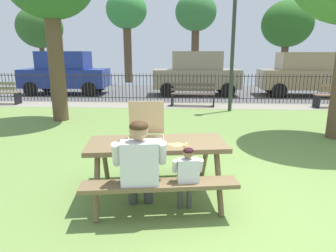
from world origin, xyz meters
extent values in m
cube|color=olive|center=(0.00, 2.16, -0.01)|extent=(28.00, 12.32, 0.02)
cube|color=gray|center=(0.00, 7.62, 0.00)|extent=(28.00, 1.40, 0.01)
cube|color=#515154|center=(0.00, 11.52, -0.01)|extent=(28.00, 6.41, 0.01)
cube|color=brown|center=(-1.15, 0.33, 0.74)|extent=(1.89, 1.01, 0.06)
cube|color=brown|center=(-1.06, -0.26, 0.44)|extent=(1.82, 0.54, 0.05)
cube|color=brown|center=(-1.24, 0.93, 0.44)|extent=(1.82, 0.54, 0.05)
cylinder|color=brown|center=(-1.82, -0.18, 0.35)|extent=(0.13, 0.44, 0.74)
cylinder|color=brown|center=(-1.94, 0.64, 0.35)|extent=(0.13, 0.44, 0.74)
cylinder|color=brown|center=(-0.36, 0.03, 0.35)|extent=(0.13, 0.44, 0.74)
cylinder|color=brown|center=(-0.48, 0.85, 0.35)|extent=(0.13, 0.44, 0.74)
cube|color=tan|center=(-1.29, 0.26, 0.78)|extent=(0.50, 0.50, 0.01)
cube|color=silver|center=(-1.29, 0.26, 0.78)|extent=(0.46, 0.46, 0.00)
cube|color=tan|center=(-1.27, 0.03, 0.80)|extent=(0.47, 0.04, 0.04)
cube|color=tan|center=(-1.30, 0.48, 0.80)|extent=(0.47, 0.04, 0.04)
cube|color=tan|center=(-1.51, 0.24, 0.80)|extent=(0.04, 0.47, 0.04)
cube|color=tan|center=(-1.06, 0.27, 0.80)|extent=(0.04, 0.47, 0.04)
cube|color=tan|center=(-1.30, 0.50, 1.06)|extent=(0.47, 0.13, 0.46)
cylinder|color=tan|center=(-1.29, 0.26, 0.79)|extent=(0.40, 0.40, 0.01)
cylinder|color=#E5BF5A|center=(-1.29, 0.26, 0.80)|extent=(0.36, 0.36, 0.00)
pyramid|color=#E8CF5F|center=(-0.88, 0.23, 0.78)|extent=(0.25, 0.19, 0.01)
cube|color=tan|center=(-0.77, 0.20, 0.78)|extent=(0.07, 0.16, 0.02)
cylinder|color=#424242|center=(-1.44, 0.11, 0.22)|extent=(0.12, 0.12, 0.44)
cylinder|color=#424242|center=(-1.41, -0.10, 0.47)|extent=(0.21, 0.44, 0.15)
cylinder|color=#424242|center=(-1.25, 0.14, 0.22)|extent=(0.12, 0.12, 0.44)
cylinder|color=#424242|center=(-1.22, -0.07, 0.47)|extent=(0.21, 0.44, 0.15)
cube|color=silver|center=(-1.28, -0.29, 0.70)|extent=(0.45, 0.28, 0.52)
cylinder|color=silver|center=(-1.55, -0.28, 0.80)|extent=(0.12, 0.22, 0.31)
cylinder|color=silver|center=(-1.03, -0.21, 0.80)|extent=(0.12, 0.22, 0.31)
sphere|color=tan|center=(-1.29, -0.27, 1.08)|extent=(0.21, 0.21, 0.21)
ellipsoid|color=#3D2816|center=(-1.29, -0.28, 1.13)|extent=(0.21, 0.20, 0.12)
cylinder|color=#4A4A4A|center=(-0.83, 0.02, 0.22)|extent=(0.07, 0.07, 0.44)
cylinder|color=#4A4A4A|center=(-0.82, -0.10, 0.46)|extent=(0.12, 0.25, 0.09)
cylinder|color=#4A4A4A|center=(-0.72, 0.03, 0.22)|extent=(0.07, 0.07, 0.44)
cylinder|color=#4A4A4A|center=(-0.70, -0.09, 0.46)|extent=(0.12, 0.25, 0.09)
cube|color=silver|center=(-0.74, -0.21, 0.59)|extent=(0.26, 0.16, 0.30)
cylinder|color=silver|center=(-0.89, -0.21, 0.65)|extent=(0.07, 0.13, 0.18)
cylinder|color=silver|center=(-0.60, -0.16, 0.65)|extent=(0.07, 0.13, 0.18)
sphere|color=#8C6647|center=(-0.74, -0.20, 0.81)|extent=(0.12, 0.12, 0.12)
ellipsoid|color=black|center=(-0.74, -0.21, 0.84)|extent=(0.12, 0.12, 0.07)
cylinder|color=#2D2823|center=(0.00, 8.32, 1.04)|extent=(19.36, 0.03, 0.03)
cylinder|color=#2D2823|center=(0.00, 8.32, 0.17)|extent=(19.36, 0.03, 0.03)
cylinder|color=#2D2823|center=(-8.35, 8.32, 0.56)|extent=(0.02, 0.02, 1.13)
cylinder|color=#2D2823|center=(-8.21, 8.32, 0.56)|extent=(0.02, 0.02, 1.13)
cylinder|color=#2D2823|center=(-8.07, 8.32, 0.56)|extent=(0.02, 0.02, 1.13)
cylinder|color=#2D2823|center=(-7.93, 8.32, 0.56)|extent=(0.02, 0.02, 1.13)
cylinder|color=#2D2823|center=(-7.79, 8.32, 0.56)|extent=(0.02, 0.02, 1.13)
cylinder|color=#2D2823|center=(-7.64, 8.32, 0.56)|extent=(0.02, 0.02, 1.13)
cylinder|color=#2D2823|center=(-7.50, 8.32, 0.56)|extent=(0.02, 0.02, 1.13)
cylinder|color=#2D2823|center=(-7.36, 8.32, 0.56)|extent=(0.02, 0.02, 1.13)
cylinder|color=#2D2823|center=(-7.22, 8.32, 0.56)|extent=(0.02, 0.02, 1.13)
cylinder|color=#2D2823|center=(-7.08, 8.32, 0.56)|extent=(0.02, 0.02, 1.13)
cylinder|color=#2D2823|center=(-6.94, 8.32, 0.56)|extent=(0.02, 0.02, 1.13)
cylinder|color=#2D2823|center=(-6.80, 8.32, 0.56)|extent=(0.02, 0.02, 1.13)
cylinder|color=#2D2823|center=(-6.66, 8.32, 0.56)|extent=(0.02, 0.02, 1.13)
cylinder|color=#2D2823|center=(-6.52, 8.32, 0.56)|extent=(0.02, 0.02, 1.13)
cylinder|color=#2D2823|center=(-6.38, 8.32, 0.56)|extent=(0.02, 0.02, 1.13)
cylinder|color=#2D2823|center=(-6.24, 8.32, 0.56)|extent=(0.02, 0.02, 1.13)
cylinder|color=#2D2823|center=(-6.10, 8.32, 0.56)|extent=(0.02, 0.02, 1.13)
cylinder|color=#2D2823|center=(-5.96, 8.32, 0.56)|extent=(0.02, 0.02, 1.13)
cylinder|color=#2D2823|center=(-5.82, 8.32, 0.56)|extent=(0.02, 0.02, 1.13)
cylinder|color=#2D2823|center=(-5.68, 8.32, 0.56)|extent=(0.02, 0.02, 1.13)
cylinder|color=#2D2823|center=(-5.54, 8.32, 0.56)|extent=(0.02, 0.02, 1.13)
cylinder|color=#2D2823|center=(-5.40, 8.32, 0.56)|extent=(0.02, 0.02, 1.13)
cylinder|color=#2D2823|center=(-5.26, 8.32, 0.56)|extent=(0.02, 0.02, 1.13)
cylinder|color=#2D2823|center=(-5.12, 8.32, 0.56)|extent=(0.02, 0.02, 1.13)
cylinder|color=#2D2823|center=(-4.98, 8.32, 0.56)|extent=(0.02, 0.02, 1.13)
cylinder|color=#2D2823|center=(-4.84, 8.32, 0.56)|extent=(0.02, 0.02, 1.13)
cylinder|color=#2D2823|center=(-4.70, 8.32, 0.56)|extent=(0.02, 0.02, 1.13)
cylinder|color=#2D2823|center=(-4.56, 8.32, 0.56)|extent=(0.02, 0.02, 1.13)
cylinder|color=#2D2823|center=(-4.42, 8.32, 0.56)|extent=(0.02, 0.02, 1.13)
cylinder|color=#2D2823|center=(-4.28, 8.32, 0.56)|extent=(0.02, 0.02, 1.13)
cylinder|color=#2D2823|center=(-4.14, 8.32, 0.56)|extent=(0.02, 0.02, 1.13)
cylinder|color=#2D2823|center=(-4.00, 8.32, 0.56)|extent=(0.02, 0.02, 1.13)
cylinder|color=#2D2823|center=(-3.86, 8.32, 0.56)|extent=(0.02, 0.02, 1.13)
cylinder|color=#2D2823|center=(-3.72, 8.32, 0.56)|extent=(0.02, 0.02, 1.13)
cylinder|color=#2D2823|center=(-3.58, 8.32, 0.56)|extent=(0.02, 0.02, 1.13)
cylinder|color=#2D2823|center=(-3.44, 8.32, 0.56)|extent=(0.02, 0.02, 1.13)
cylinder|color=#2D2823|center=(-3.30, 8.32, 0.56)|extent=(0.02, 0.02, 1.13)
cylinder|color=#2D2823|center=(-3.16, 8.32, 0.56)|extent=(0.02, 0.02, 1.13)
cylinder|color=#2D2823|center=(-3.02, 8.32, 0.56)|extent=(0.02, 0.02, 1.13)
cylinder|color=#2D2823|center=(-2.88, 8.32, 0.56)|extent=(0.02, 0.02, 1.13)
cylinder|color=#2D2823|center=(-2.74, 8.32, 0.56)|extent=(0.02, 0.02, 1.13)
cylinder|color=#2D2823|center=(-2.60, 8.32, 0.56)|extent=(0.02, 0.02, 1.13)
cylinder|color=#2D2823|center=(-2.45, 8.32, 0.56)|extent=(0.02, 0.02, 1.13)
cylinder|color=#2D2823|center=(-2.31, 8.32, 0.56)|extent=(0.02, 0.02, 1.13)
cylinder|color=#2D2823|center=(-2.17, 8.32, 0.56)|extent=(0.02, 0.02, 1.13)
cylinder|color=#2D2823|center=(-2.03, 8.32, 0.56)|extent=(0.02, 0.02, 1.13)
cylinder|color=#2D2823|center=(-1.89, 8.32, 0.56)|extent=(0.02, 0.02, 1.13)
cylinder|color=#2D2823|center=(-1.75, 8.32, 0.56)|extent=(0.02, 0.02, 1.13)
cylinder|color=#2D2823|center=(-1.61, 8.32, 0.56)|extent=(0.02, 0.02, 1.13)
cylinder|color=#2D2823|center=(-1.47, 8.32, 0.56)|extent=(0.02, 0.02, 1.13)
cylinder|color=#2D2823|center=(-1.33, 8.32, 0.56)|extent=(0.02, 0.02, 1.13)
cylinder|color=#2D2823|center=(-1.19, 8.32, 0.56)|extent=(0.02, 0.02, 1.13)
cylinder|color=#2D2823|center=(-1.05, 8.32, 0.56)|extent=(0.02, 0.02, 1.13)
cylinder|color=#2D2823|center=(-0.91, 8.32, 0.56)|extent=(0.02, 0.02, 1.13)
cylinder|color=#2D2823|center=(-0.77, 8.32, 0.56)|extent=(0.02, 0.02, 1.13)
cylinder|color=#2D2823|center=(-0.63, 8.32, 0.56)|extent=(0.02, 0.02, 1.13)
cylinder|color=#2D2823|center=(-0.49, 8.32, 0.56)|extent=(0.02, 0.02, 1.13)
cylinder|color=#2D2823|center=(-0.35, 8.32, 0.56)|extent=(0.02, 0.02, 1.13)
cylinder|color=#2D2823|center=(-0.21, 8.32, 0.56)|extent=(0.02, 0.02, 1.13)
cylinder|color=#2D2823|center=(-0.07, 8.32, 0.56)|extent=(0.02, 0.02, 1.13)
cylinder|color=#2D2823|center=(0.07, 8.32, 0.56)|extent=(0.02, 0.02, 1.13)
cylinder|color=#2D2823|center=(0.21, 8.32, 0.56)|extent=(0.02, 0.02, 1.13)
cylinder|color=#2D2823|center=(0.35, 8.32, 0.56)|extent=(0.02, 0.02, 1.13)
cylinder|color=#2D2823|center=(0.49, 8.32, 0.56)|extent=(0.02, 0.02, 1.13)
cylinder|color=#2D2823|center=(0.63, 8.32, 0.56)|extent=(0.02, 0.02, 1.13)
cylinder|color=#2D2823|center=(0.77, 8.32, 0.56)|extent=(0.02, 0.02, 1.13)
cylinder|color=#2D2823|center=(0.91, 8.32, 0.56)|extent=(0.02, 0.02, 1.13)
cylinder|color=#2D2823|center=(1.05, 8.32, 0.56)|extent=(0.02, 0.02, 1.13)
cylinder|color=#2D2823|center=(1.19, 8.32, 0.56)|extent=(0.02, 0.02, 1.13)
cylinder|color=#2D2823|center=(1.33, 8.32, 0.56)|extent=(0.02, 0.02, 1.13)
cylinder|color=#2D2823|center=(1.47, 8.32, 0.56)|extent=(0.02, 0.02, 1.13)
cylinder|color=#2D2823|center=(1.61, 8.32, 0.56)|extent=(0.02, 0.02, 1.13)
cylinder|color=#2D2823|center=(1.75, 8.32, 0.56)|extent=(0.02, 0.02, 1.13)
cylinder|color=#2D2823|center=(1.89, 8.32, 0.56)|extent=(0.02, 0.02, 1.13)
cylinder|color=#2D2823|center=(2.03, 8.32, 0.56)|extent=(0.02, 0.02, 1.13)
cylinder|color=#2D2823|center=(2.17, 8.32, 0.56)|extent=(0.02, 0.02, 1.13)
cylinder|color=#2D2823|center=(2.31, 8.32, 0.56)|extent=(0.02, 0.02, 1.13)
cylinder|color=#2D2823|center=(2.45, 8.32, 0.56)|extent=(0.02, 0.02, 1.13)
cylinder|color=#2D2823|center=(2.60, 8.32, 0.56)|extent=(0.02, 0.02, 1.13)
cylinder|color=#2D2823|center=(2.74, 8.32, 0.56)|extent=(0.02, 0.02, 1.13)
cylinder|color=#2D2823|center=(2.88, 8.32, 0.56)|extent=(0.02, 0.02, 1.13)
cylinder|color=#2D2823|center=(3.02, 8.32, 0.56)|extent=(0.02, 0.02, 1.13)
cylinder|color=#2D2823|center=(3.16, 8.32, 0.56)|extent=(0.02, 0.02, 1.13)
cylinder|color=#2D2823|center=(3.30, 8.32, 0.56)|extent=(0.02, 0.02, 1.13)
cylinder|color=#2D2823|center=(3.44, 8.32, 0.56)|extent=(0.02, 0.02, 1.13)
cylinder|color=#2D2823|center=(3.58, 8.32, 0.56)|extent=(0.02, 0.02, 1.13)
cylinder|color=#2D2823|center=(3.72, 8.32, 0.56)|extent=(0.02, 0.02, 1.13)
cylinder|color=#2D2823|center=(3.86, 8.32, 0.56)|extent=(0.02, 0.02, 1.13)
cylinder|color=#2D2823|center=(4.00, 8.32, 0.56)|extent=(0.02, 0.02, 1.13)
cylinder|color=#2D2823|center=(4.14, 8.32, 0.56)|extent=(0.02, 0.02, 1.13)
cylinder|color=#2D2823|center=(4.28, 8.32, 0.56)|extent=(0.02, 0.02, 1.13)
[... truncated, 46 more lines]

